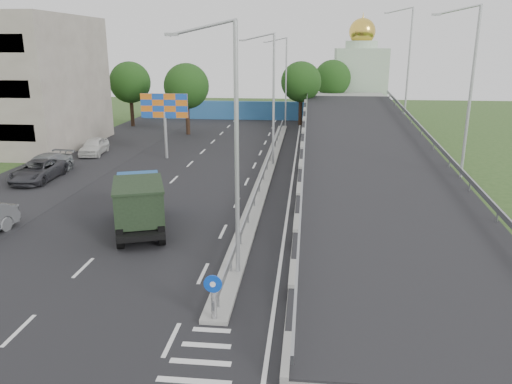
# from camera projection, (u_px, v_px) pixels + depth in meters

# --- Properties ---
(ground) EXTENTS (160.00, 160.00, 0.00)m
(ground) POSITION_uv_depth(u_px,v_px,m) (201.00, 361.00, 15.28)
(ground) COLOR #2D4C1E
(ground) RESTS_ON ground
(road_surface) EXTENTS (26.00, 90.00, 0.04)m
(road_surface) POSITION_uv_depth(u_px,v_px,m) (219.00, 185.00, 34.67)
(road_surface) COLOR black
(road_surface) RESTS_ON ground
(parking_strip) EXTENTS (8.00, 90.00, 0.05)m
(parking_strip) POSITION_uv_depth(u_px,v_px,m) (42.00, 180.00, 35.99)
(parking_strip) COLOR black
(parking_strip) RESTS_ON ground
(median) EXTENTS (1.00, 44.00, 0.20)m
(median) POSITION_uv_depth(u_px,v_px,m) (267.00, 171.00, 38.16)
(median) COLOR gray
(median) RESTS_ON ground
(overpass_ramp) EXTENTS (10.00, 50.00, 3.50)m
(overpass_ramp) POSITION_uv_depth(u_px,v_px,m) (368.00, 152.00, 36.93)
(overpass_ramp) COLOR gray
(overpass_ramp) RESTS_ON ground
(median_guardrail) EXTENTS (0.09, 44.00, 0.71)m
(median_guardrail) POSITION_uv_depth(u_px,v_px,m) (267.00, 163.00, 37.98)
(median_guardrail) COLOR gray
(median_guardrail) RESTS_ON median
(sign_bollard) EXTENTS (0.64, 0.23, 1.67)m
(sign_bollard) POSITION_uv_depth(u_px,v_px,m) (214.00, 297.00, 17.07)
(sign_bollard) COLOR black
(sign_bollard) RESTS_ON median
(lamp_post_near) EXTENTS (2.74, 0.18, 10.08)m
(lamp_post_near) POSITION_uv_depth(u_px,v_px,m) (232.00, 139.00, 19.37)
(lamp_post_near) COLOR #B2B5B7
(lamp_post_near) RESTS_ON median
(lamp_post_mid) EXTENTS (2.74, 0.18, 10.08)m
(lamp_post_mid) POSITION_uv_depth(u_px,v_px,m) (271.00, 93.00, 38.45)
(lamp_post_mid) COLOR #B2B5B7
(lamp_post_mid) RESTS_ON median
(lamp_post_far) EXTENTS (2.74, 0.18, 10.08)m
(lamp_post_far) POSITION_uv_depth(u_px,v_px,m) (284.00, 77.00, 57.54)
(lamp_post_far) COLOR #B2B5B7
(lamp_post_far) RESTS_ON median
(blue_wall) EXTENTS (30.00, 0.50, 2.40)m
(blue_wall) POSITION_uv_depth(u_px,v_px,m) (255.00, 111.00, 64.97)
(blue_wall) COLOR #2A649C
(blue_wall) RESTS_ON ground
(church) EXTENTS (7.00, 7.00, 13.80)m
(church) POSITION_uv_depth(u_px,v_px,m) (360.00, 76.00, 70.03)
(church) COLOR #B2CCAD
(church) RESTS_ON ground
(billboard) EXTENTS (4.00, 0.24, 5.50)m
(billboard) POSITION_uv_depth(u_px,v_px,m) (164.00, 109.00, 41.74)
(billboard) COLOR #B2B5B7
(billboard) RESTS_ON ground
(tree_left_mid) EXTENTS (4.80, 4.80, 7.60)m
(tree_left_mid) POSITION_uv_depth(u_px,v_px,m) (186.00, 86.00, 53.01)
(tree_left_mid) COLOR black
(tree_left_mid) RESTS_ON ground
(tree_median_far) EXTENTS (4.80, 4.80, 7.60)m
(tree_median_far) POSITION_uv_depth(u_px,v_px,m) (301.00, 82.00, 59.43)
(tree_median_far) COLOR black
(tree_median_far) RESTS_ON ground
(tree_left_far) EXTENTS (4.80, 4.80, 7.60)m
(tree_left_far) POSITION_uv_depth(u_px,v_px,m) (130.00, 82.00, 58.59)
(tree_left_far) COLOR black
(tree_left_far) RESTS_ON ground
(tree_ramp_far) EXTENTS (4.80, 4.80, 7.60)m
(tree_ramp_far) POSITION_uv_depth(u_px,v_px,m) (332.00, 79.00, 65.70)
(tree_ramp_far) COLOR black
(tree_ramp_far) RESTS_ON ground
(dump_truck) EXTENTS (4.17, 6.58, 2.73)m
(dump_truck) POSITION_uv_depth(u_px,v_px,m) (139.00, 202.00, 25.88)
(dump_truck) COLOR black
(dump_truck) RESTS_ON ground
(parked_car_c) EXTENTS (2.56, 5.28, 1.45)m
(parked_car_c) POSITION_uv_depth(u_px,v_px,m) (38.00, 171.00, 35.58)
(parked_car_c) COLOR #35353A
(parked_car_c) RESTS_ON ground
(parked_car_d) EXTENTS (2.81, 5.54, 1.54)m
(parked_car_d) POSITION_uv_depth(u_px,v_px,m) (45.00, 166.00, 36.98)
(parked_car_d) COLOR gray
(parked_car_d) RESTS_ON ground
(parked_car_e) EXTENTS (2.29, 4.61, 1.51)m
(parked_car_e) POSITION_uv_depth(u_px,v_px,m) (94.00, 146.00, 44.22)
(parked_car_e) COLOR silver
(parked_car_e) RESTS_ON ground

